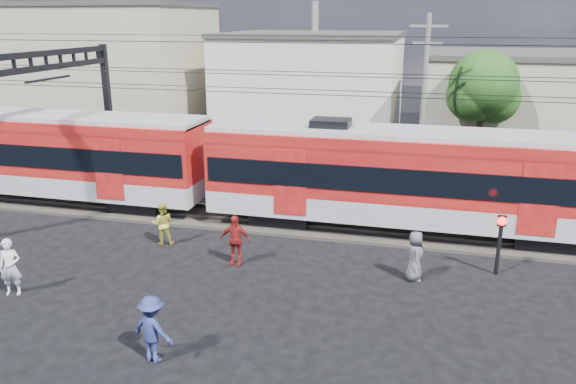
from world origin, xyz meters
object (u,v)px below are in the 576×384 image
Objects in this scene: pedestrian_a at (10,267)px; pedestrian_c at (153,329)px; crossing_signal at (500,234)px; commuter_train at (416,176)px.

pedestrian_a is 1.03× the size of pedestrian_c.
crossing_signal is (14.78, 5.21, 0.55)m from pedestrian_a.
commuter_train is at bearing -106.06° from pedestrian_c.
pedestrian_c is at bearing -37.50° from pedestrian_a.
pedestrian_c is (5.95, -2.18, -0.02)m from pedestrian_a.
pedestrian_a is at bearing -6.81° from pedestrian_c.
commuter_train is 23.89× the size of crossing_signal.
pedestrian_a is at bearing -144.87° from commuter_train.
commuter_train is at bearing 132.56° from crossing_signal.
pedestrian_c is 11.54m from crossing_signal.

